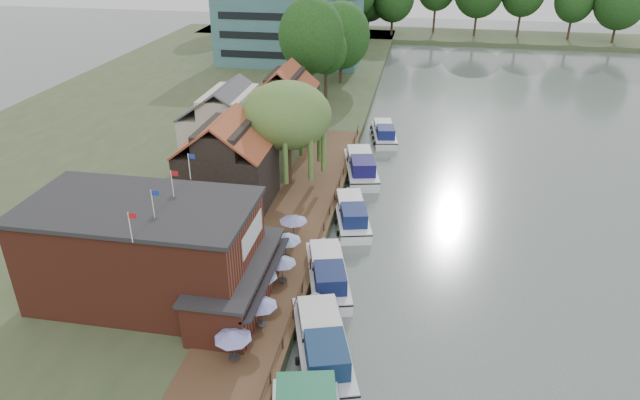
# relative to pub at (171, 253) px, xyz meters

# --- Properties ---
(ground) EXTENTS (260.00, 260.00, 0.00)m
(ground) POSITION_rel_pub_xyz_m (14.00, 1.00, -4.65)
(ground) COLOR #505D59
(ground) RESTS_ON ground
(land_bank) EXTENTS (50.00, 140.00, 1.00)m
(land_bank) POSITION_rel_pub_xyz_m (-16.00, 36.00, -4.15)
(land_bank) COLOR #384728
(land_bank) RESTS_ON ground
(quay_deck) EXTENTS (6.00, 50.00, 0.10)m
(quay_deck) POSITION_rel_pub_xyz_m (6.00, 11.00, -3.60)
(quay_deck) COLOR #47301E
(quay_deck) RESTS_ON land_bank
(quay_rail) EXTENTS (0.20, 49.00, 1.00)m
(quay_rail) POSITION_rel_pub_xyz_m (8.70, 11.50, -3.15)
(quay_rail) COLOR black
(quay_rail) RESTS_ON land_bank
(pub) EXTENTS (20.00, 11.00, 7.30)m
(pub) POSITION_rel_pub_xyz_m (0.00, 0.00, 0.00)
(pub) COLOR maroon
(pub) RESTS_ON land_bank
(hotel_block) EXTENTS (25.40, 12.40, 12.30)m
(hotel_block) POSITION_rel_pub_xyz_m (-8.00, 71.00, 2.50)
(hotel_block) COLOR #38666B
(hotel_block) RESTS_ON land_bank
(cottage_a) EXTENTS (8.60, 7.60, 8.50)m
(cottage_a) POSITION_rel_pub_xyz_m (-1.00, 15.00, 0.60)
(cottage_a) COLOR black
(cottage_a) RESTS_ON land_bank
(cottage_b) EXTENTS (9.60, 8.60, 8.50)m
(cottage_b) POSITION_rel_pub_xyz_m (-4.00, 25.00, 0.60)
(cottage_b) COLOR beige
(cottage_b) RESTS_ON land_bank
(cottage_c) EXTENTS (7.60, 7.60, 8.50)m
(cottage_c) POSITION_rel_pub_xyz_m (0.00, 34.00, 0.60)
(cottage_c) COLOR black
(cottage_c) RESTS_ON land_bank
(willow) EXTENTS (8.60, 8.60, 10.43)m
(willow) POSITION_rel_pub_xyz_m (3.50, 20.00, 1.56)
(willow) COLOR #476B2D
(willow) RESTS_ON land_bank
(umbrella_0) EXTENTS (2.30, 2.30, 2.38)m
(umbrella_0) POSITION_rel_pub_xyz_m (6.13, -5.66, -2.36)
(umbrella_0) COLOR #1C1E9A
(umbrella_0) RESTS_ON quay_deck
(umbrella_1) EXTENTS (2.18, 2.18, 2.38)m
(umbrella_1) POSITION_rel_pub_xyz_m (6.91, -2.35, -2.36)
(umbrella_1) COLOR #1B2096
(umbrella_1) RESTS_ON quay_deck
(umbrella_2) EXTENTS (2.34, 2.34, 2.38)m
(umbrella_2) POSITION_rel_pub_xyz_m (6.05, 0.81, -2.36)
(umbrella_2) COLOR navy
(umbrella_2) RESTS_ON quay_deck
(umbrella_3) EXTENTS (2.11, 2.11, 2.38)m
(umbrella_3) POSITION_rel_pub_xyz_m (7.06, 2.75, -2.36)
(umbrella_3) COLOR navy
(umbrella_3) RESTS_ON quay_deck
(umbrella_4) EXTENTS (2.46, 2.46, 2.38)m
(umbrella_4) POSITION_rel_pub_xyz_m (6.59, 5.88, -2.36)
(umbrella_4) COLOR navy
(umbrella_4) RESTS_ON quay_deck
(umbrella_5) EXTENTS (2.34, 2.34, 2.38)m
(umbrella_5) POSITION_rel_pub_xyz_m (6.50, 9.01, -2.36)
(umbrella_5) COLOR navy
(umbrella_5) RESTS_ON quay_deck
(cruiser_0) EXTENTS (6.57, 11.40, 2.67)m
(cruiser_0) POSITION_rel_pub_xyz_m (11.05, -3.02, -3.32)
(cruiser_0) COLOR silver
(cruiser_0) RESTS_ON ground
(cruiser_1) EXTENTS (5.66, 10.45, 2.42)m
(cruiser_1) POSITION_rel_pub_xyz_m (10.03, 5.04, -3.44)
(cruiser_1) COLOR silver
(cruiser_1) RESTS_ON ground
(cruiser_2) EXTENTS (5.31, 10.17, 2.34)m
(cruiser_2) POSITION_rel_pub_xyz_m (10.58, 14.90, -3.48)
(cruiser_2) COLOR white
(cruiser_2) RESTS_ON ground
(cruiser_3) EXTENTS (5.58, 11.14, 2.61)m
(cruiser_3) POSITION_rel_pub_xyz_m (10.20, 25.67, -3.34)
(cruiser_3) COLOR silver
(cruiser_3) RESTS_ON ground
(cruiser_4) EXTENTS (4.55, 9.66, 2.23)m
(cruiser_4) POSITION_rel_pub_xyz_m (11.82, 36.86, -3.54)
(cruiser_4) COLOR silver
(cruiser_4) RESTS_ON ground
(bank_tree_0) EXTENTS (8.67, 8.67, 14.95)m
(bank_tree_0) POSITION_rel_pub_xyz_m (1.10, 44.62, 3.82)
(bank_tree_0) COLOR #143811
(bank_tree_0) RESTS_ON land_bank
(bank_tree_1) EXTENTS (6.04, 6.04, 10.57)m
(bank_tree_1) POSITION_rel_pub_xyz_m (2.20, 49.74, 1.63)
(bank_tree_1) COLOR #143811
(bank_tree_1) RESTS_ON land_bank
(bank_tree_2) EXTENTS (8.97, 8.97, 12.61)m
(bank_tree_2) POSITION_rel_pub_xyz_m (3.10, 58.40, 2.66)
(bank_tree_2) COLOR #143811
(bank_tree_2) RESTS_ON land_bank
(bank_tree_3) EXTENTS (7.37, 7.37, 10.76)m
(bank_tree_3) POSITION_rel_pub_xyz_m (-0.24, 78.85, 1.73)
(bank_tree_3) COLOR #143811
(bank_tree_3) RESTS_ON land_bank
(bank_tree_4) EXTENTS (8.51, 8.51, 12.20)m
(bank_tree_4) POSITION_rel_pub_xyz_m (-1.67, 86.53, 2.45)
(bank_tree_4) COLOR #143811
(bank_tree_4) RESTS_ON land_bank
(bank_tree_5) EXTENTS (8.43, 8.43, 14.22)m
(bank_tree_5) POSITION_rel_pub_xyz_m (0.77, 95.41, 3.46)
(bank_tree_5) COLOR #143811
(bank_tree_5) RESTS_ON land_bank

